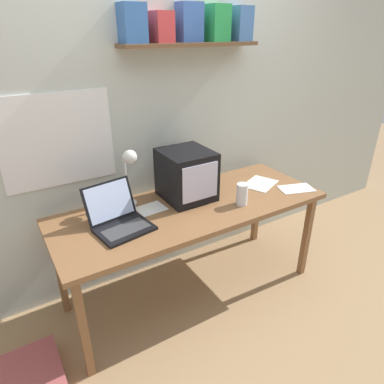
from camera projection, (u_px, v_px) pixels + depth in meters
The scene contains 10 objects.
ground_plane at pixel (192, 289), 2.61m from camera, with size 12.00×12.00×0.00m, color #A07E57.
back_wall at pixel (158, 105), 2.39m from camera, with size 5.60×0.24×2.60m.
corner_desk at pixel (192, 213), 2.32m from camera, with size 1.85×0.70×0.73m.
crt_monitor at pixel (186, 175), 2.33m from camera, with size 0.32×0.35×0.34m.
laptop at pixel (118, 217), 2.03m from camera, with size 0.36×0.37×0.25m.
desk_lamp at pixel (129, 169), 2.17m from camera, with size 0.13×0.16×0.40m.
juice_glass at pixel (242, 195), 2.28m from camera, with size 0.08×0.08×0.15m.
loose_paper_near_monitor at pixel (260, 184), 2.61m from camera, with size 0.32×0.29×0.00m.
loose_paper_near_laptop at pixel (296, 189), 2.53m from camera, with size 0.28×0.22×0.00m.
open_notebook at pixel (151, 209), 2.25m from camera, with size 0.19×0.16×0.00m.
Camera 1 is at (-1.06, -1.73, 1.80)m, focal length 32.00 mm.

